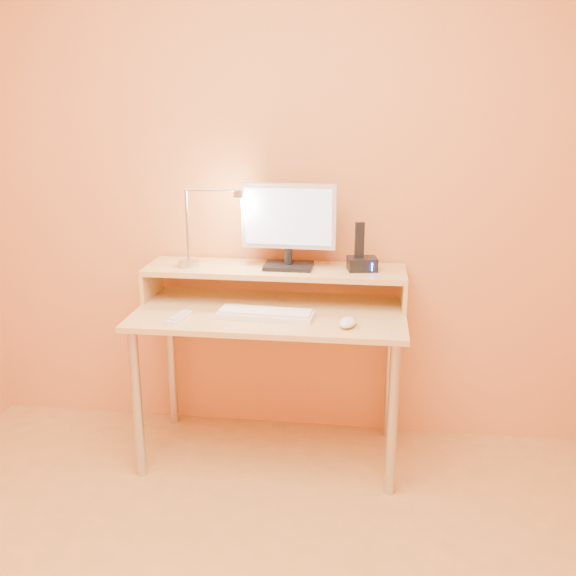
# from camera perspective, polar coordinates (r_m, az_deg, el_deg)

# --- Properties ---
(wall_back) EXTENTS (3.00, 0.04, 2.50)m
(wall_back) POSITION_cam_1_polar(r_m,az_deg,el_deg) (3.07, -0.74, 9.33)
(wall_back) COLOR #D58A47
(wall_back) RESTS_ON floor
(desk_leg_fl) EXTENTS (0.04, 0.04, 0.69)m
(desk_leg_fl) POSITION_cam_1_polar(r_m,az_deg,el_deg) (2.93, -13.17, -9.99)
(desk_leg_fl) COLOR #B8B8BC
(desk_leg_fl) RESTS_ON floor
(desk_leg_fr) EXTENTS (0.04, 0.04, 0.69)m
(desk_leg_fr) POSITION_cam_1_polar(r_m,az_deg,el_deg) (2.77, 9.20, -11.43)
(desk_leg_fr) COLOR #B8B8BC
(desk_leg_fr) RESTS_ON floor
(desk_leg_bl) EXTENTS (0.04, 0.04, 0.69)m
(desk_leg_bl) POSITION_cam_1_polar(r_m,az_deg,el_deg) (3.36, -10.24, -6.28)
(desk_leg_bl) COLOR #B8B8BC
(desk_leg_bl) RESTS_ON floor
(desk_leg_br) EXTENTS (0.04, 0.04, 0.69)m
(desk_leg_br) POSITION_cam_1_polar(r_m,az_deg,el_deg) (3.22, 8.97, -7.28)
(desk_leg_br) COLOR #B8B8BC
(desk_leg_br) RESTS_ON floor
(desk_lower) EXTENTS (1.20, 0.60, 0.02)m
(desk_lower) POSITION_cam_1_polar(r_m,az_deg,el_deg) (2.88, -1.60, -2.24)
(desk_lower) COLOR #E7BD78
(desk_lower) RESTS_ON floor
(shelf_riser_left) EXTENTS (0.02, 0.30, 0.14)m
(shelf_riser_left) POSITION_cam_1_polar(r_m,az_deg,el_deg) (3.14, -11.90, 0.51)
(shelf_riser_left) COLOR #E7BD78
(shelf_riser_left) RESTS_ON desk_lower
(shelf_riser_right) EXTENTS (0.02, 0.30, 0.14)m
(shelf_riser_right) POSITION_cam_1_polar(r_m,az_deg,el_deg) (2.97, 10.17, -0.29)
(shelf_riser_right) COLOR #E7BD78
(shelf_riser_right) RESTS_ON desk_lower
(desk_shelf) EXTENTS (1.20, 0.30, 0.02)m
(desk_shelf) POSITION_cam_1_polar(r_m,az_deg,el_deg) (2.98, -1.18, 1.60)
(desk_shelf) COLOR #E7BD78
(desk_shelf) RESTS_ON desk_lower
(monitor_foot) EXTENTS (0.22, 0.16, 0.02)m
(monitor_foot) POSITION_cam_1_polar(r_m,az_deg,el_deg) (2.96, 0.04, 1.96)
(monitor_foot) COLOR black
(monitor_foot) RESTS_ON desk_shelf
(monitor_neck) EXTENTS (0.04, 0.04, 0.07)m
(monitor_neck) POSITION_cam_1_polar(r_m,az_deg,el_deg) (2.95, 0.04, 2.79)
(monitor_neck) COLOR black
(monitor_neck) RESTS_ON monitor_foot
(monitor_panel) EXTENTS (0.43, 0.05, 0.29)m
(monitor_panel) POSITION_cam_1_polar(r_m,az_deg,el_deg) (2.92, 0.07, 6.36)
(monitor_panel) COLOR silver
(monitor_panel) RESTS_ON monitor_neck
(monitor_back) EXTENTS (0.39, 0.02, 0.25)m
(monitor_back) POSITION_cam_1_polar(r_m,az_deg,el_deg) (2.95, 0.12, 6.44)
(monitor_back) COLOR black
(monitor_back) RESTS_ON monitor_panel
(monitor_screen) EXTENTS (0.39, 0.02, 0.25)m
(monitor_screen) POSITION_cam_1_polar(r_m,az_deg,el_deg) (2.91, 0.02, 6.29)
(monitor_screen) COLOR #AEC0DD
(monitor_screen) RESTS_ON monitor_panel
(lamp_base) EXTENTS (0.10, 0.10, 0.02)m
(lamp_base) POSITION_cam_1_polar(r_m,az_deg,el_deg) (3.03, -8.73, 2.14)
(lamp_base) COLOR #B8B8BC
(lamp_base) RESTS_ON desk_shelf
(lamp_post) EXTENTS (0.01, 0.01, 0.33)m
(lamp_post) POSITION_cam_1_polar(r_m,az_deg,el_deg) (2.99, -8.88, 5.44)
(lamp_post) COLOR #B8B8BC
(lamp_post) RESTS_ON lamp_base
(lamp_arm) EXTENTS (0.24, 0.01, 0.01)m
(lamp_arm) POSITION_cam_1_polar(r_m,az_deg,el_deg) (2.93, -6.74, 8.58)
(lamp_arm) COLOR #B8B8BC
(lamp_arm) RESTS_ON lamp_post
(lamp_head) EXTENTS (0.04, 0.04, 0.03)m
(lamp_head) POSITION_cam_1_polar(r_m,az_deg,el_deg) (2.91, -4.41, 8.28)
(lamp_head) COLOR #B8B8BC
(lamp_head) RESTS_ON lamp_arm
(lamp_bulb) EXTENTS (0.03, 0.03, 0.00)m
(lamp_bulb) POSITION_cam_1_polar(r_m,az_deg,el_deg) (2.91, -4.40, 7.97)
(lamp_bulb) COLOR #FFEAC6
(lamp_bulb) RESTS_ON lamp_head
(phone_dock) EXTENTS (0.15, 0.12, 0.06)m
(phone_dock) POSITION_cam_1_polar(r_m,az_deg,el_deg) (2.94, 6.56, 2.13)
(phone_dock) COLOR black
(phone_dock) RESTS_ON desk_shelf
(phone_handset) EXTENTS (0.04, 0.03, 0.16)m
(phone_handset) POSITION_cam_1_polar(r_m,az_deg,el_deg) (2.91, 6.33, 4.24)
(phone_handset) COLOR black
(phone_handset) RESTS_ON phone_dock
(phone_led) EXTENTS (0.01, 0.00, 0.04)m
(phone_led) POSITION_cam_1_polar(r_m,az_deg,el_deg) (2.89, 7.43, 1.85)
(phone_led) COLOR #1172FE
(phone_led) RESTS_ON phone_dock
(keyboard) EXTENTS (0.42, 0.16, 0.02)m
(keyboard) POSITION_cam_1_polar(r_m,az_deg,el_deg) (2.79, -2.00, -2.37)
(keyboard) COLOR white
(keyboard) RESTS_ON desk_lower
(mouse) EXTENTS (0.09, 0.13, 0.04)m
(mouse) POSITION_cam_1_polar(r_m,az_deg,el_deg) (2.68, 5.29, -3.02)
(mouse) COLOR silver
(mouse) RESTS_ON desk_lower
(remote_control) EXTENTS (0.07, 0.16, 0.02)m
(remote_control) POSITION_cam_1_polar(r_m,az_deg,el_deg) (2.80, -9.56, -2.61)
(remote_control) COLOR white
(remote_control) RESTS_ON desk_lower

